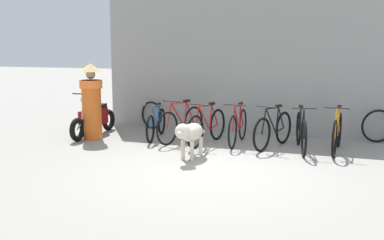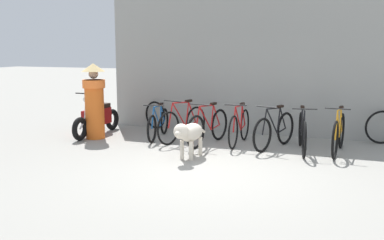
{
  "view_description": "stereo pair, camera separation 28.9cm",
  "coord_description": "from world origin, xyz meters",
  "px_view_note": "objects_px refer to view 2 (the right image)",
  "views": [
    {
      "loc": [
        1.91,
        -6.96,
        2.07
      ],
      "look_at": [
        -0.73,
        1.18,
        0.65
      ],
      "focal_mm": 42.0,
      "sensor_mm": 36.0,
      "label": 1
    },
    {
      "loc": [
        2.18,
        -6.87,
        2.07
      ],
      "look_at": [
        -0.73,
        1.18,
        0.65
      ],
      "focal_mm": 42.0,
      "sensor_mm": 36.0,
      "label": 2
    }
  ],
  "objects_px": {
    "person_in_robes": "(94,99)",
    "spare_tire_left": "(382,127)",
    "stray_dog": "(189,133)",
    "bicycle_3": "(239,127)",
    "bicycle_6": "(339,134)",
    "bicycle_1": "(183,124)",
    "bicycle_2": "(208,127)",
    "bicycle_4": "(274,131)",
    "bicycle_5": "(302,133)",
    "bicycle_0": "(158,124)",
    "motorcycle": "(97,118)",
    "spare_tire_right": "(155,115)"
  },
  "relations": [
    {
      "from": "motorcycle",
      "to": "spare_tire_left",
      "type": "distance_m",
      "value": 6.34
    },
    {
      "from": "bicycle_3",
      "to": "spare_tire_left",
      "type": "relative_size",
      "value": 2.28
    },
    {
      "from": "bicycle_3",
      "to": "bicycle_4",
      "type": "bearing_deg",
      "value": 82.74
    },
    {
      "from": "bicycle_2",
      "to": "stray_dog",
      "type": "height_order",
      "value": "bicycle_2"
    },
    {
      "from": "bicycle_3",
      "to": "bicycle_6",
      "type": "height_order",
      "value": "bicycle_6"
    },
    {
      "from": "bicycle_3",
      "to": "person_in_robes",
      "type": "height_order",
      "value": "person_in_robes"
    },
    {
      "from": "bicycle_1",
      "to": "person_in_robes",
      "type": "bearing_deg",
      "value": -62.39
    },
    {
      "from": "bicycle_0",
      "to": "motorcycle",
      "type": "xyz_separation_m",
      "value": [
        -1.51,
        -0.14,
        0.06
      ]
    },
    {
      "from": "motorcycle",
      "to": "stray_dog",
      "type": "relative_size",
      "value": 1.51
    },
    {
      "from": "bicycle_2",
      "to": "person_in_robes",
      "type": "height_order",
      "value": "person_in_robes"
    },
    {
      "from": "bicycle_3",
      "to": "bicycle_6",
      "type": "relative_size",
      "value": 0.96
    },
    {
      "from": "spare_tire_right",
      "to": "motorcycle",
      "type": "bearing_deg",
      "value": -127.59
    },
    {
      "from": "bicycle_3",
      "to": "spare_tire_right",
      "type": "distance_m",
      "value": 2.67
    },
    {
      "from": "bicycle_1",
      "to": "person_in_robes",
      "type": "relative_size",
      "value": 0.96
    },
    {
      "from": "bicycle_0",
      "to": "stray_dog",
      "type": "height_order",
      "value": "bicycle_0"
    },
    {
      "from": "bicycle_5",
      "to": "spare_tire_left",
      "type": "distance_m",
      "value": 1.99
    },
    {
      "from": "bicycle_5",
      "to": "bicycle_6",
      "type": "height_order",
      "value": "bicycle_6"
    },
    {
      "from": "bicycle_4",
      "to": "spare_tire_left",
      "type": "distance_m",
      "value": 2.39
    },
    {
      "from": "bicycle_3",
      "to": "spare_tire_right",
      "type": "bearing_deg",
      "value": -113.09
    },
    {
      "from": "bicycle_5",
      "to": "person_in_robes",
      "type": "xyz_separation_m",
      "value": [
        -4.54,
        -0.27,
        0.51
      ]
    },
    {
      "from": "bicycle_3",
      "to": "bicycle_1",
      "type": "bearing_deg",
      "value": -83.74
    },
    {
      "from": "motorcycle",
      "to": "stray_dog",
      "type": "distance_m",
      "value": 3.12
    },
    {
      "from": "bicycle_0",
      "to": "bicycle_3",
      "type": "bearing_deg",
      "value": 81.94
    },
    {
      "from": "bicycle_3",
      "to": "stray_dog",
      "type": "distance_m",
      "value": 1.61
    },
    {
      "from": "bicycle_5",
      "to": "bicycle_6",
      "type": "bearing_deg",
      "value": 87.26
    },
    {
      "from": "bicycle_6",
      "to": "person_in_robes",
      "type": "height_order",
      "value": "person_in_robes"
    },
    {
      "from": "bicycle_4",
      "to": "person_in_robes",
      "type": "xyz_separation_m",
      "value": [
        -3.97,
        -0.38,
        0.52
      ]
    },
    {
      "from": "stray_dog",
      "to": "spare_tire_left",
      "type": "distance_m",
      "value": 4.28
    },
    {
      "from": "spare_tire_right",
      "to": "bicycle_2",
      "type": "bearing_deg",
      "value": -35.47
    },
    {
      "from": "motorcycle",
      "to": "spare_tire_left",
      "type": "relative_size",
      "value": 2.63
    },
    {
      "from": "bicycle_0",
      "to": "bicycle_4",
      "type": "relative_size",
      "value": 1.04
    },
    {
      "from": "bicycle_2",
      "to": "bicycle_4",
      "type": "relative_size",
      "value": 1.07
    },
    {
      "from": "bicycle_6",
      "to": "motorcycle",
      "type": "height_order",
      "value": "motorcycle"
    },
    {
      "from": "bicycle_5",
      "to": "motorcycle",
      "type": "xyz_separation_m",
      "value": [
        -4.71,
        0.08,
        0.02
      ]
    },
    {
      "from": "bicycle_6",
      "to": "motorcycle",
      "type": "bearing_deg",
      "value": -85.22
    },
    {
      "from": "bicycle_1",
      "to": "bicycle_3",
      "type": "bearing_deg",
      "value": 112.4
    },
    {
      "from": "bicycle_2",
      "to": "stray_dog",
      "type": "xyz_separation_m",
      "value": [
        0.05,
        -1.29,
        0.11
      ]
    },
    {
      "from": "bicycle_1",
      "to": "bicycle_2",
      "type": "xyz_separation_m",
      "value": [
        0.61,
        -0.09,
        -0.01
      ]
    },
    {
      "from": "bicycle_4",
      "to": "spare_tire_left",
      "type": "height_order",
      "value": "bicycle_4"
    },
    {
      "from": "bicycle_5",
      "to": "stray_dog",
      "type": "bearing_deg",
      "value": -66.0
    },
    {
      "from": "bicycle_4",
      "to": "bicycle_5",
      "type": "xyz_separation_m",
      "value": [
        0.57,
        -0.12,
        0.01
      ]
    },
    {
      "from": "person_in_robes",
      "to": "spare_tire_left",
      "type": "bearing_deg",
      "value": -126.38
    },
    {
      "from": "bicycle_0",
      "to": "spare_tire_left",
      "type": "xyz_separation_m",
      "value": [
        4.71,
        1.08,
        0.03
      ]
    },
    {
      "from": "bicycle_6",
      "to": "spare_tire_left",
      "type": "xyz_separation_m",
      "value": [
        0.83,
        1.21,
        -0.02
      ]
    },
    {
      "from": "bicycle_6",
      "to": "stray_dog",
      "type": "distance_m",
      "value": 2.92
    },
    {
      "from": "stray_dog",
      "to": "person_in_robes",
      "type": "bearing_deg",
      "value": -106.22
    },
    {
      "from": "bicycle_5",
      "to": "stray_dog",
      "type": "xyz_separation_m",
      "value": [
        -1.9,
        -1.28,
        0.1
      ]
    },
    {
      "from": "bicycle_5",
      "to": "stray_dog",
      "type": "height_order",
      "value": "bicycle_5"
    },
    {
      "from": "bicycle_5",
      "to": "bicycle_6",
      "type": "distance_m",
      "value": 0.68
    },
    {
      "from": "bicycle_1",
      "to": "bicycle_5",
      "type": "bearing_deg",
      "value": 104.61
    }
  ]
}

